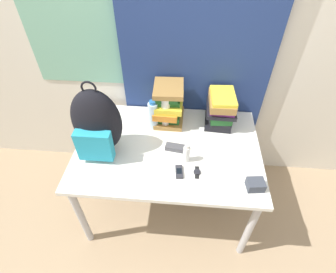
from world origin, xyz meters
The scene contains 14 objects.
ground_plane centered at (0.00, 0.00, 0.00)m, with size 12.00×12.00×0.00m, color #9E8466.
wall_back centered at (0.00, 0.97, 1.25)m, with size 6.00×0.06×2.50m.
curtain_blue centered at (0.16, 0.92, 1.25)m, with size 1.10×0.04×2.50m.
desk centered at (0.00, 0.44, 0.64)m, with size 1.29×0.89×0.71m.
backpack centered at (-0.45, 0.38, 0.95)m, with size 0.32×0.25×0.54m.
book_stack_left centered at (-0.02, 0.74, 0.86)m, with size 0.23×0.28×0.31m.
book_stack_center centered at (0.37, 0.74, 0.85)m, with size 0.23×0.27×0.26m.
water_bottle centered at (-0.13, 0.64, 0.83)m, with size 0.07×0.07×0.24m.
sports_bottle centered at (-0.04, 0.66, 0.86)m, with size 0.07×0.07×0.30m.
sunscreen_bottle centered at (0.13, 0.33, 0.78)m, with size 0.04×0.04×0.15m.
cell_phone centered at (0.09, 0.22, 0.72)m, with size 0.06×0.11×0.02m.
sunglasses_case centered at (0.06, 0.42, 0.73)m, with size 0.16×0.08×0.04m.
camera_pouch centered at (0.56, 0.14, 0.75)m, with size 0.11×0.09×0.06m.
wristwatch centered at (0.21, 0.23, 0.72)m, with size 0.04×0.10×0.01m.
Camera 1 is at (0.11, -0.83, 2.06)m, focal length 28.00 mm.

